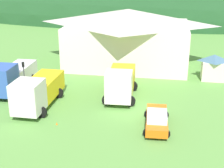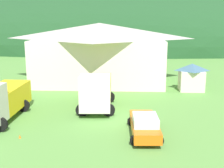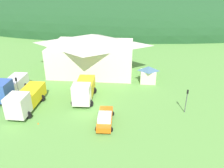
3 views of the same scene
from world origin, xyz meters
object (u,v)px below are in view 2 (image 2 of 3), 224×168
(depot_building, at_px, (100,52))
(service_pickup_orange, at_px, (144,125))
(play_shed_cream, at_px, (192,77))
(heavy_rig_striped, at_px, (97,90))
(traffic_cone_near_pickup, at_px, (20,138))

(depot_building, distance_m, service_pickup_orange, 19.27)
(service_pickup_orange, bearing_deg, play_shed_cream, 152.96)
(play_shed_cream, xyz_separation_m, service_pickup_orange, (-6.22, -13.64, -0.81))
(depot_building, distance_m, heavy_rig_striped, 12.48)
(depot_building, bearing_deg, play_shed_cream, -23.26)
(depot_building, bearing_deg, service_pickup_orange, -75.30)
(play_shed_cream, xyz_separation_m, heavy_rig_striped, (-10.27, -7.52, 0.15))
(depot_building, bearing_deg, traffic_cone_near_pickup, -101.60)
(depot_building, height_order, service_pickup_orange, depot_building)
(heavy_rig_striped, relative_size, service_pickup_orange, 1.31)
(play_shed_cream, distance_m, traffic_cone_near_pickup, 20.97)
(service_pickup_orange, distance_m, traffic_cone_near_pickup, 8.88)
(depot_building, xyz_separation_m, play_shed_cream, (11.05, -4.75, -2.31))
(play_shed_cream, bearing_deg, depot_building, 156.74)
(depot_building, height_order, heavy_rig_striped, depot_building)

